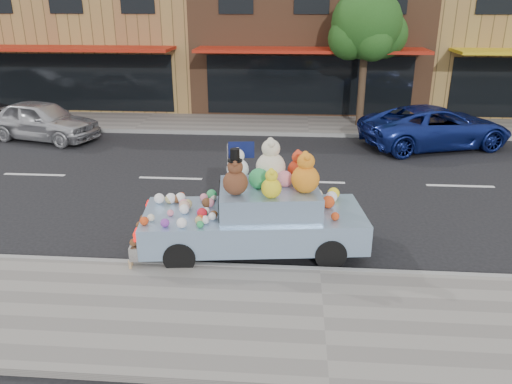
# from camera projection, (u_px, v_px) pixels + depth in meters

# --- Properties ---
(ground) EXTENTS (120.00, 120.00, 0.00)m
(ground) POSITION_uv_depth(u_px,v_px,m) (312.00, 182.00, 13.83)
(ground) COLOR black
(ground) RESTS_ON ground
(near_sidewalk) EXTENTS (60.00, 3.00, 0.12)m
(near_sidewalk) POSITION_uv_depth(u_px,v_px,m) (324.00, 320.00, 7.76)
(near_sidewalk) COLOR gray
(near_sidewalk) RESTS_ON ground
(far_sidewalk) EXTENTS (60.00, 3.00, 0.12)m
(far_sidewalk) POSITION_uv_depth(u_px,v_px,m) (308.00, 125.00, 19.85)
(far_sidewalk) COLOR gray
(far_sidewalk) RESTS_ON ground
(near_kerb) EXTENTS (60.00, 0.12, 0.13)m
(near_kerb) POSITION_uv_depth(u_px,v_px,m) (320.00, 271.00, 9.16)
(near_kerb) COLOR gray
(near_kerb) RESTS_ON ground
(far_kerb) EXTENTS (60.00, 0.12, 0.13)m
(far_kerb) POSITION_uv_depth(u_px,v_px,m) (309.00, 135.00, 18.46)
(far_kerb) COLOR gray
(far_kerb) RESTS_ON ground
(storefront_left) EXTENTS (10.00, 9.80, 7.30)m
(storefront_left) POSITION_uv_depth(u_px,v_px,m) (104.00, 24.00, 24.39)
(storefront_left) COLOR olive
(storefront_left) RESTS_ON ground
(storefront_mid) EXTENTS (10.00, 9.80, 7.30)m
(storefront_mid) POSITION_uv_depth(u_px,v_px,m) (309.00, 24.00, 23.66)
(storefront_mid) COLOR brown
(storefront_mid) RESTS_ON ground
(street_tree) EXTENTS (3.00, 2.70, 5.22)m
(street_tree) POSITION_uv_depth(u_px,v_px,m) (367.00, 30.00, 18.45)
(street_tree) COLOR #38281C
(street_tree) RESTS_ON ground
(car_silver) EXTENTS (4.44, 2.70, 1.41)m
(car_silver) POSITION_uv_depth(u_px,v_px,m) (42.00, 120.00, 17.80)
(car_silver) COLOR silver
(car_silver) RESTS_ON ground
(car_blue) EXTENTS (5.53, 3.77, 1.41)m
(car_blue) POSITION_uv_depth(u_px,v_px,m) (436.00, 127.00, 16.91)
(car_blue) COLOR navy
(car_blue) RESTS_ON ground
(art_car) EXTENTS (4.66, 2.27, 2.23)m
(art_car) POSITION_uv_depth(u_px,v_px,m) (256.00, 213.00, 9.80)
(art_car) COLOR black
(art_car) RESTS_ON ground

